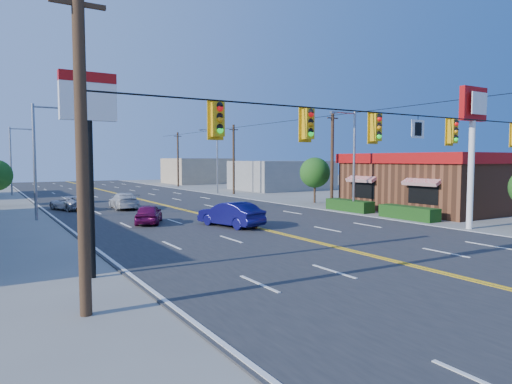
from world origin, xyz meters
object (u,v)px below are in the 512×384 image
kfc (447,181)px  car_silver (70,204)px  signal_span (395,142)px  kfc_pylon (472,129)px  pizza_hut_sign (89,131)px  car_white (124,201)px  car_magenta (149,215)px  car_blue (231,215)px

kfc → car_silver: bearing=151.5°
signal_span → kfc_pylon: size_ratio=2.86×
pizza_hut_sign → car_white: pizza_hut_sign is taller
pizza_hut_sign → car_magenta: size_ratio=1.83×
kfc_pylon → pizza_hut_sign: (-22.00, 0.00, -0.86)m
car_magenta → car_blue: 5.54m
car_white → signal_span: bearing=103.5°
car_blue → car_white: 13.94m
kfc → car_magenta: 25.28m
kfc_pylon → car_blue: kfc_pylon is taller
signal_span → kfc_pylon: (11.12, 4.00, 1.16)m
pizza_hut_sign → car_silver: size_ratio=1.66×
car_magenta → car_white: car_white is taller
signal_span → car_white: signal_span is taller
car_magenta → car_silver: size_ratio=0.90×
kfc → car_silver: (-27.91, 15.15, -1.81)m
kfc → car_magenta: bearing=170.9°
kfc_pylon → car_magenta: size_ratio=2.27×
signal_span → car_blue: signal_span is taller
car_silver → car_magenta: bearing=86.1°
car_blue → pizza_hut_sign: bearing=25.0°
kfc_pylon → car_white: bearing=124.6°
kfc → car_silver: 31.81m
car_blue → car_white: (-2.85, 13.64, -0.08)m
kfc → pizza_hut_sign: bearing=-165.5°
car_blue → car_white: car_blue is taller
signal_span → car_silver: size_ratio=5.89×
kfc → pizza_hut_sign: pizza_hut_sign is taller
pizza_hut_sign → car_blue: (9.90, 8.05, -4.42)m
car_blue → car_silver: bearing=-79.5°
pizza_hut_sign → car_magenta: (6.00, 11.99, -4.55)m
car_white → car_silver: car_white is taller
kfc → car_white: 27.56m
kfc → kfc_pylon: size_ratio=1.92×
car_silver → kfc_pylon: bearing=110.4°
kfc_pylon → car_magenta: (-16.00, 11.99, -5.41)m
signal_span → car_white: 26.32m
signal_span → kfc_pylon: bearing=19.8°
signal_span → car_silver: (-7.89, 27.15, -4.31)m
car_white → car_blue: bearing=106.9°
kfc_pylon → car_white: (-14.95, 21.70, -5.36)m
signal_span → pizza_hut_sign: size_ratio=3.55×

